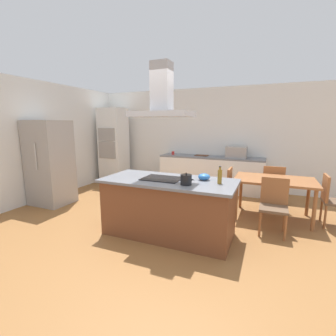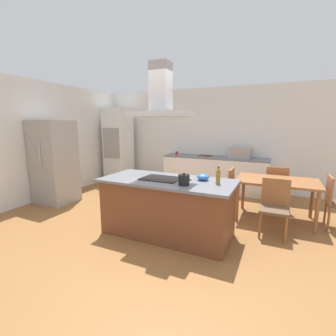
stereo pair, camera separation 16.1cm
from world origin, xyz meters
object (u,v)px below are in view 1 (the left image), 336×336
at_px(cutting_board, 202,155).
at_px(chair_at_left_end, 224,187).
at_px(mixing_bowl, 204,177).
at_px(countertop_microwave, 236,152).
at_px(coffee_mug_red, 173,153).
at_px(chair_facing_back_wall, 273,183).
at_px(cooktop, 162,178).
at_px(chair_at_right_end, 332,197).
at_px(olive_oil_bottle, 220,176).
at_px(chair_facing_island, 274,202).
at_px(range_hood, 162,99).
at_px(dining_table, 274,183).
at_px(refrigerator, 50,163).
at_px(tea_kettle, 186,180).
at_px(wall_oven_stack, 114,146).

xyz_separation_m(cutting_board, chair_at_left_end, (0.88, -1.53, -0.40)).
relative_size(mixing_bowl, chair_at_left_end, 0.21).
relative_size(countertop_microwave, coffee_mug_red, 5.56).
bearing_deg(coffee_mug_red, chair_facing_back_wall, -17.11).
relative_size(mixing_bowl, coffee_mug_red, 2.03).
height_order(cooktop, chair_at_right_end, cooktop).
bearing_deg(cutting_board, mixing_bowl, -74.17).
bearing_deg(countertop_microwave, mixing_bowl, -92.76).
height_order(olive_oil_bottle, chair_facing_island, olive_oil_bottle).
distance_m(mixing_bowl, chair_facing_back_wall, 2.18).
xyz_separation_m(cooktop, mixing_bowl, (0.62, 0.18, 0.04)).
relative_size(cooktop, coffee_mug_red, 6.67).
xyz_separation_m(coffee_mug_red, chair_facing_back_wall, (2.60, -0.80, -0.44)).
xyz_separation_m(olive_oil_bottle, mixing_bowl, (-0.26, 0.14, -0.06)).
distance_m(olive_oil_bottle, chair_facing_back_wall, 2.21).
bearing_deg(range_hood, dining_table, 40.46).
relative_size(refrigerator, chair_facing_back_wall, 2.04).
height_order(cutting_board, chair_at_left_end, cutting_board).
height_order(tea_kettle, chair_at_left_end, tea_kettle).
relative_size(countertop_microwave, wall_oven_stack, 0.23).
relative_size(mixing_bowl, cutting_board, 0.54).
height_order(wall_oven_stack, chair_facing_back_wall, wall_oven_stack).
distance_m(olive_oil_bottle, chair_at_left_end, 1.45).
distance_m(wall_oven_stack, chair_facing_island, 4.86).
xyz_separation_m(olive_oil_bottle, wall_oven_stack, (-3.68, 2.60, 0.09)).
relative_size(olive_oil_bottle, chair_at_left_end, 0.28).
distance_m(olive_oil_bottle, coffee_mug_red, 3.37).
height_order(cooktop, range_hood, range_hood).
bearing_deg(tea_kettle, chair_facing_island, 38.72).
relative_size(olive_oil_bottle, chair_facing_back_wall, 0.28).
bearing_deg(cooktop, olive_oil_bottle, 3.05).
relative_size(mixing_bowl, countertop_microwave, 0.37).
relative_size(olive_oil_bottle, countertop_microwave, 0.51).
bearing_deg(chair_at_left_end, refrigerator, -164.65).
height_order(tea_kettle, chair_facing_island, tea_kettle).
bearing_deg(range_hood, olive_oil_bottle, 3.05).
bearing_deg(mixing_bowl, cutting_board, 105.83).
distance_m(mixing_bowl, chair_facing_island, 1.24).
distance_m(dining_table, range_hood, 2.59).
bearing_deg(olive_oil_bottle, cutting_board, 109.88).
relative_size(tea_kettle, chair_facing_island, 0.24).
xyz_separation_m(mixing_bowl, chair_at_right_end, (1.93, 1.21, -0.44)).
bearing_deg(chair_facing_back_wall, refrigerator, -159.88).
distance_m(cooktop, cutting_board, 2.93).
relative_size(coffee_mug_red, cutting_board, 0.26).
bearing_deg(cutting_board, cooktop, -86.95).
bearing_deg(chair_at_left_end, chair_at_right_end, 0.00).
height_order(mixing_bowl, wall_oven_stack, wall_oven_stack).
bearing_deg(refrigerator, chair_at_left_end, 15.35).
height_order(tea_kettle, refrigerator, refrigerator).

